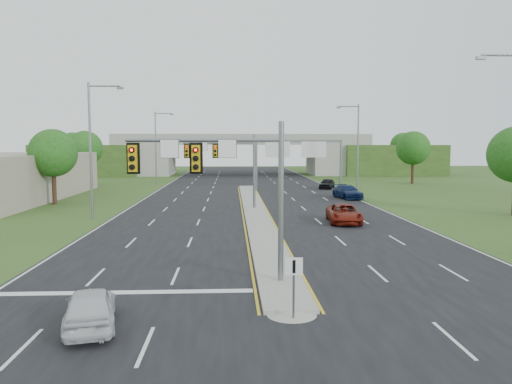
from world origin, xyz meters
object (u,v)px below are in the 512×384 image
object	(u,v)px
car_white	(90,307)
car_far_b	(347,192)
signal_mast_far	(230,159)
sign_gantry	(298,151)
overpass	(242,157)
car_far_c	(327,184)
keep_right_sign	(294,277)
car_far_a	(344,214)
signal_mast_near	(228,175)

from	to	relation	value
car_white	car_far_b	distance (m)	42.69
signal_mast_far	car_far_b	bearing A→B (deg)	34.62
signal_mast_far	sign_gantry	size ratio (longest dim) A/B	0.60
car_white	overpass	bearing A→B (deg)	-107.28
overpass	car_far_c	bearing A→B (deg)	-71.77
keep_right_sign	overpass	bearing A→B (deg)	90.00
car_far_c	signal_mast_far	bearing A→B (deg)	-99.10
signal_mast_far	keep_right_sign	size ratio (longest dim) A/B	3.18
keep_right_sign	car_far_c	world-z (taller)	keep_right_sign
car_far_b	overpass	bearing A→B (deg)	92.93
sign_gantry	car_far_c	xyz separation A→B (m)	(4.32, 1.68, -4.52)
keep_right_sign	car_far_b	distance (m)	40.04
signal_mast_far	car_far_b	size ratio (longest dim) A/B	1.37
car_far_a	overpass	bearing A→B (deg)	101.17
signal_mast_near	car_far_a	distance (m)	19.30
signal_mast_near	car_far_c	distance (m)	48.69
sign_gantry	signal_mast_far	bearing A→B (deg)	-114.11
overpass	keep_right_sign	bearing A→B (deg)	-90.00
signal_mast_far	overpass	bearing A→B (deg)	87.65
car_far_a	car_white	bearing A→B (deg)	-116.46
sign_gantry	car_far_c	bearing A→B (deg)	21.29
signal_mast_near	car_far_c	world-z (taller)	signal_mast_near
car_far_a	sign_gantry	bearing A→B (deg)	94.98
signal_mast_near	car_far_a	world-z (taller)	signal_mast_near
signal_mast_near	car_far_b	size ratio (longest dim) A/B	1.37
car_far_b	car_white	bearing A→B (deg)	-124.80
signal_mast_far	car_far_c	bearing A→B (deg)	58.54
signal_mast_near	car_white	bearing A→B (deg)	-133.18
signal_mast_far	sign_gantry	xyz separation A→B (m)	(8.95, 19.99, 0.51)
signal_mast_far	sign_gantry	distance (m)	21.91
keep_right_sign	car_far_c	distance (m)	52.31
car_far_b	car_far_a	bearing A→B (deg)	-114.44
car_far_a	car_far_b	size ratio (longest dim) A/B	1.01
signal_mast_far	sign_gantry	bearing A→B (deg)	65.89
keep_right_sign	car_far_c	bearing A→B (deg)	77.86
keep_right_sign	car_white	bearing A→B (deg)	-177.09
signal_mast_near	keep_right_sign	bearing A→B (deg)	-63.06
overpass	car_far_b	world-z (taller)	overpass
keep_right_sign	overpass	world-z (taller)	overpass
car_far_a	car_far_c	bearing A→B (deg)	86.81
overpass	car_far_b	distance (m)	47.35
keep_right_sign	sign_gantry	world-z (taller)	sign_gantry
sign_gantry	car_far_b	size ratio (longest dim) A/B	2.27
car_far_a	car_far_c	distance (m)	30.30
car_far_b	signal_mast_far	bearing A→B (deg)	-155.77
overpass	car_far_b	xyz separation A→B (m)	(10.88, -46.00, -2.79)
car_white	sign_gantry	bearing A→B (deg)	-117.83
signal_mast_near	car_far_c	bearing A→B (deg)	74.14
signal_mast_near	car_far_b	xyz separation A→B (m)	(13.15, 34.07, -3.96)
overpass	car_far_a	distance (m)	63.76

